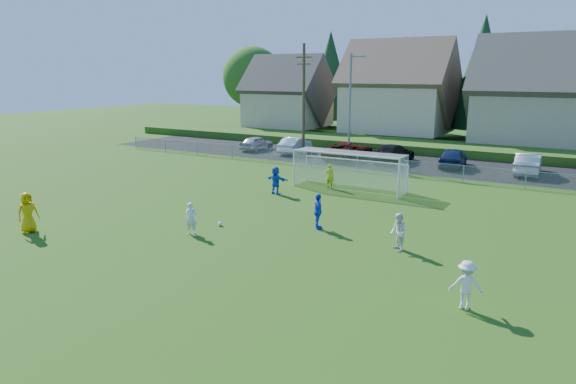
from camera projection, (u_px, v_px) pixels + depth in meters
The scene contains 23 objects.
ground at pixel (186, 266), 20.42m from camera, with size 160.00×160.00×0.00m, color #193D0C.
asphalt_lot at pixel (404, 163), 43.50m from camera, with size 60.00×60.00×0.00m, color black.
grass_embankment at pixel (429, 147), 49.71m from camera, with size 70.00×6.00×0.80m, color #1E420F.
soccer_ball at pixel (220, 224), 25.67m from camera, with size 0.22×0.22×0.22m, color white.
referee at pixel (28, 212), 24.48m from camera, with size 0.96×0.62×1.96m, color #ECA704.
player_white_a at pixel (191, 219), 24.22m from camera, with size 0.56×0.37×1.54m, color silver.
player_white_b at pixel (398, 232), 21.95m from camera, with size 0.81×0.63×1.66m, color silver.
player_white_c at pixel (466, 285), 16.56m from camera, with size 1.06×0.61×1.64m, color silver.
player_blue_a at pixel (318, 211), 25.03m from camera, with size 1.04×0.43×1.77m, color blue.
player_blue_b at pixel (276, 180), 32.24m from camera, with size 1.63×0.52×1.76m, color blue.
goalkeeper at pixel (330, 176), 33.83m from camera, with size 0.60×0.39×1.63m, color #BDC817.
car_a at pixel (257, 143), 50.47m from camera, with size 1.64×4.06×1.38m, color #A3A4AB.
car_b at pixel (295, 145), 48.45m from camera, with size 1.63×4.66×1.54m, color white.
car_c at pixel (348, 150), 45.14m from camera, with size 2.57×5.57×1.55m, color #4D0908.
car_d at pixel (393, 153), 43.63m from camera, with size 2.17×5.34×1.55m, color black.
car_e at pixel (453, 157), 41.36m from camera, with size 1.88×4.66×1.59m, color navy.
car_f at pixel (528, 164), 38.40m from camera, with size 1.71×4.90×1.61m, color #B9B9B9.
soccer_goal at pixel (350, 164), 33.52m from camera, with size 7.42×1.90×2.50m.
chainlink_fence at pixel (382, 165), 38.74m from camera, with size 52.06×0.06×1.20m.
streetlight at pixel (350, 104), 43.33m from camera, with size 1.38×0.18×9.00m.
utility_pole at pixel (304, 99), 46.59m from camera, with size 1.60×0.26×10.00m.
houses_row at pixel (472, 74), 53.42m from camera, with size 53.90×11.45×13.27m.
tree_row at pixel (474, 77), 59.24m from camera, with size 65.98×12.36×13.80m.
Camera 1 is at (13.21, -14.51, 7.53)m, focal length 32.00 mm.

